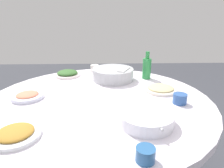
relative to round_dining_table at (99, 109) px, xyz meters
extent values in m
cylinder|color=#99999E|center=(0.00, 0.00, -0.30)|extent=(0.11, 0.11, 0.67)
cylinder|color=white|center=(0.00, 0.00, 0.06)|extent=(1.36, 1.36, 0.04)
cylinder|color=#B2B5BA|center=(-0.10, -0.35, 0.13)|extent=(0.32, 0.32, 0.09)
ellipsoid|color=white|center=(-0.10, -0.35, 0.13)|extent=(0.26, 0.26, 0.10)
cube|color=white|center=(-0.18, -0.31, 0.18)|extent=(0.11, 0.16, 0.01)
cylinder|color=white|center=(-0.23, 0.32, 0.11)|extent=(0.26, 0.26, 0.06)
cylinder|color=black|center=(-0.23, 0.32, 0.11)|extent=(0.23, 0.23, 0.04)
cylinder|color=silver|center=(-0.23, 0.32, 0.13)|extent=(0.09, 0.27, 0.01)
cylinder|color=white|center=(0.27, -0.46, 0.09)|extent=(0.21, 0.21, 0.02)
ellipsoid|color=#34612B|center=(0.27, -0.46, 0.11)|extent=(0.17, 0.17, 0.04)
cylinder|color=white|center=(0.33, 0.41, 0.09)|extent=(0.21, 0.21, 0.02)
ellipsoid|color=#A9782A|center=(0.33, 0.41, 0.10)|extent=(0.15, 0.15, 0.03)
cylinder|color=silver|center=(0.43, 0.00, 0.09)|extent=(0.19, 0.19, 0.02)
ellipsoid|color=#E37D5D|center=(0.43, 0.00, 0.11)|extent=(0.13, 0.13, 0.03)
cylinder|color=silver|center=(-0.41, -0.10, 0.09)|extent=(0.22, 0.22, 0.02)
ellipsoid|color=#CDBE86|center=(-0.41, -0.10, 0.10)|extent=(0.17, 0.17, 0.03)
cylinder|color=#2B8F44|center=(-0.37, -0.38, 0.16)|extent=(0.07, 0.07, 0.16)
cylinder|color=#2B8F44|center=(-0.37, -0.38, 0.27)|extent=(0.03, 0.03, 0.06)
cylinder|color=#2E5497|center=(-0.47, 0.10, 0.11)|extent=(0.08, 0.08, 0.06)
cylinder|color=silver|center=(0.05, -0.58, 0.11)|extent=(0.08, 0.08, 0.06)
cylinder|color=#295A91|center=(-0.18, 0.56, 0.11)|extent=(0.07, 0.07, 0.05)
camera|label=1|loc=(-0.05, 1.11, 0.56)|focal=31.33mm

